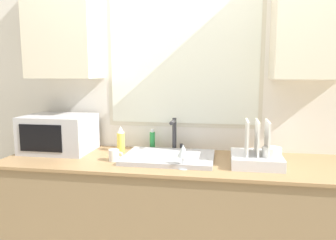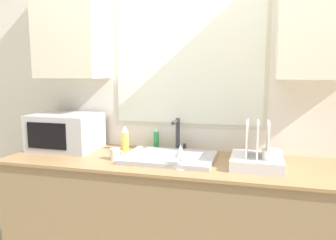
# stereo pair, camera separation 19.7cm
# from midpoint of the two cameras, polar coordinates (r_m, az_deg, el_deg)

# --- Properties ---
(countertop) EXTENTS (2.40, 0.70, 0.92)m
(countertop) POSITION_cam_midpoint_polar(r_m,az_deg,el_deg) (2.42, -0.99, -17.51)
(countertop) COLOR #8C7251
(countertop) RESTS_ON ground_plane
(wall_back) EXTENTS (6.00, 0.38, 2.60)m
(wall_back) POSITION_cam_midpoint_polar(r_m,az_deg,el_deg) (2.49, 0.34, 6.33)
(wall_back) COLOR silver
(wall_back) RESTS_ON ground_plane
(sink_basin) EXTENTS (0.61, 0.44, 0.03)m
(sink_basin) POSITION_cam_midpoint_polar(r_m,az_deg,el_deg) (2.26, -2.36, -6.54)
(sink_basin) COLOR #B2B2B7
(sink_basin) RESTS_ON countertop
(faucet) EXTENTS (0.08, 0.17, 0.25)m
(faucet) POSITION_cam_midpoint_polar(r_m,az_deg,el_deg) (2.45, -1.16, -2.16)
(faucet) COLOR #333338
(faucet) RESTS_ON countertop
(microwave) EXTENTS (0.49, 0.39, 0.28)m
(microwave) POSITION_cam_midpoint_polar(r_m,az_deg,el_deg) (2.63, -20.52, -2.20)
(microwave) COLOR #B2B2B7
(microwave) RESTS_ON countertop
(dish_rack) EXTENTS (0.32, 0.34, 0.29)m
(dish_rack) POSITION_cam_midpoint_polar(r_m,az_deg,el_deg) (2.17, 12.85, -6.02)
(dish_rack) COLOR silver
(dish_rack) RESTS_ON countertop
(spray_bottle) EXTENTS (0.06, 0.06, 0.19)m
(spray_bottle) POSITION_cam_midpoint_polar(r_m,az_deg,el_deg) (2.52, -10.46, -3.34)
(spray_bottle) COLOR #D8CC4C
(spray_bottle) RESTS_ON countertop
(soap_bottle) EXTENTS (0.04, 0.04, 0.16)m
(soap_bottle) POSITION_cam_midpoint_polar(r_m,az_deg,el_deg) (2.54, -4.97, -3.58)
(soap_bottle) COLOR #268C3F
(soap_bottle) RESTS_ON countertop
(mug_near_sink) EXTENTS (0.10, 0.07, 0.08)m
(mug_near_sink) POSITION_cam_midpoint_polar(r_m,az_deg,el_deg) (2.27, -11.83, -6.05)
(mug_near_sink) COLOR white
(mug_near_sink) RESTS_ON countertop
(wine_glass) EXTENTS (0.07, 0.07, 0.16)m
(wine_glass) POSITION_cam_midpoint_polar(r_m,az_deg,el_deg) (2.02, -0.14, -5.53)
(wine_glass) COLOR silver
(wine_glass) RESTS_ON countertop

